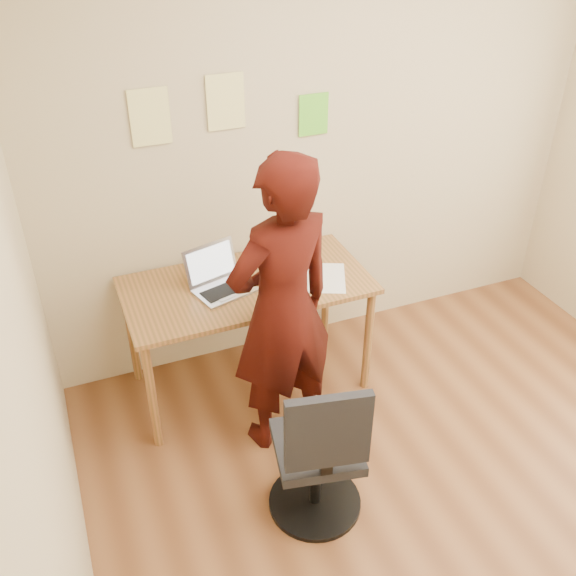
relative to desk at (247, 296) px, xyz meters
name	(u,v)px	position (x,y,z in m)	size (l,w,h in m)	color
room	(517,297)	(0.64, -1.38, 0.70)	(3.58, 3.58, 2.78)	brown
desk	(247,296)	(0.00, 0.00, 0.00)	(1.40, 0.70, 0.74)	#9B6535
laptop	(220,280)	(-0.15, 0.01, 0.14)	(0.38, 0.36, 0.23)	#B9B9C1
paper_sheet	(325,278)	(0.44, -0.11, 0.09)	(0.23, 0.32, 0.00)	white
phone	(286,296)	(0.16, -0.21, 0.09)	(0.09, 0.14, 0.01)	black
wall_note_left	(150,117)	(-0.37, 0.36, 0.99)	(0.21, 0.00, 0.30)	#F7F293
wall_note_mid	(226,102)	(0.04, 0.36, 1.02)	(0.21, 0.00, 0.30)	#F7F293
wall_note_right	(314,115)	(0.56, 0.36, 0.89)	(0.18, 0.00, 0.24)	#68DC31
office_chair	(319,460)	(-0.01, -1.06, -0.27)	(0.47, 0.48, 0.90)	black
person	(282,310)	(0.04, -0.46, 0.20)	(0.62, 0.41, 1.70)	black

